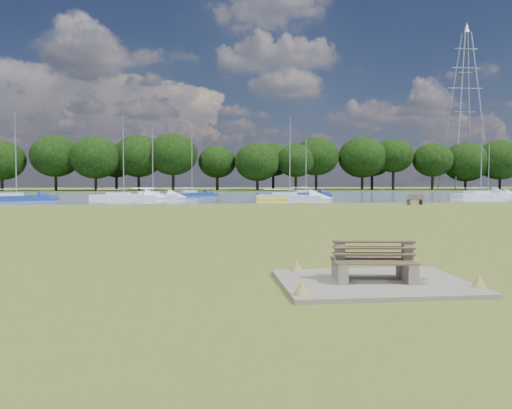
{
  "coord_description": "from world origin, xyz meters",
  "views": [
    {
      "loc": [
        -3.84,
        -24.82,
        2.41
      ],
      "look_at": [
        -1.37,
        -2.0,
        1.21
      ],
      "focal_mm": 35.0,
      "sensor_mm": 36.0,
      "label": 1
    }
  ],
  "objects": [
    {
      "name": "tree_line",
      "position": [
        -4.55,
        68.0,
        6.06
      ],
      "size": [
        131.49,
        8.42,
        10.2
      ],
      "color": "black",
      "rests_on": "far_bank"
    },
    {
      "name": "kayak",
      "position": [
        3.24,
        25.74,
        0.21
      ],
      "size": [
        3.11,
        0.74,
        0.31
      ],
      "primitive_type": "cube",
      "rotation": [
        0.0,
        0.0,
        0.0
      ],
      "color": "yellow",
      "rests_on": "river"
    },
    {
      "name": "pylon",
      "position": [
        48.21,
        70.0,
        20.63
      ],
      "size": [
        7.22,
        5.06,
        32.97
      ],
      "color": "#9D9FA2",
      "rests_on": "far_bank"
    },
    {
      "name": "concrete_pad",
      "position": [
        0.0,
        -14.0,
        0.05
      ],
      "size": [
        4.2,
        3.2,
        0.1
      ],
      "primitive_type": "cube",
      "color": "gray",
      "rests_on": "ground"
    },
    {
      "name": "far_bank",
      "position": [
        0.0,
        72.0,
        0.0
      ],
      "size": [
        220.0,
        20.0,
        0.4
      ],
      "primitive_type": "cube",
      "color": "#4C6626",
      "rests_on": "ground"
    },
    {
      "name": "river",
      "position": [
        0.0,
        42.0,
        0.0
      ],
      "size": [
        220.0,
        40.0,
        0.1
      ],
      "primitive_type": "cube",
      "color": "slate",
      "rests_on": "ground"
    },
    {
      "name": "sailboat_8",
      "position": [
        9.62,
        39.41,
        0.54
      ],
      "size": [
        6.18,
        2.77,
        7.48
      ],
      "rotation": [
        0.0,
        0.0,
        0.19
      ],
      "color": "navy",
      "rests_on": "river"
    },
    {
      "name": "sailboat_2",
      "position": [
        -5.22,
        40.68,
        0.54
      ],
      "size": [
        5.76,
        3.51,
        8.41
      ],
      "rotation": [
        0.0,
        0.0,
        0.38
      ],
      "color": "navy",
      "rests_on": "river"
    },
    {
      "name": "sailboat_0",
      "position": [
        33.18,
        36.5,
        0.44
      ],
      "size": [
        6.36,
        3.28,
        6.87
      ],
      "rotation": [
        0.0,
        0.0,
        -0.27
      ],
      "color": "silver",
      "rests_on": "river"
    },
    {
      "name": "sailboat_7",
      "position": [
        29.78,
        32.47,
        0.57
      ],
      "size": [
        7.75,
        4.03,
        10.19
      ],
      "rotation": [
        0.0,
        0.0,
        0.27
      ],
      "color": "silver",
      "rests_on": "river"
    },
    {
      "name": "sailboat_4",
      "position": [
        5.72,
        29.62,
        0.53
      ],
      "size": [
        7.35,
        4.33,
        9.07
      ],
      "rotation": [
        0.0,
        0.0,
        -0.35
      ],
      "color": "silver",
      "rests_on": "river"
    },
    {
      "name": "sailboat_3",
      "position": [
        -12.8,
        33.11,
        0.52
      ],
      "size": [
        7.4,
        2.3,
        9.56
      ],
      "rotation": [
        0.0,
        0.0,
        0.03
      ],
      "color": "silver",
      "rests_on": "river"
    },
    {
      "name": "sailboat_1",
      "position": [
        -9.69,
        34.88,
        0.55
      ],
      "size": [
        6.53,
        3.55,
        8.64
      ],
      "rotation": [
        0.0,
        0.0,
        -0.3
      ],
      "color": "silver",
      "rests_on": "river"
    },
    {
      "name": "bench_pair",
      "position": [
        -0.0,
        -14.0,
        0.5
      ],
      "size": [
        1.94,
        1.28,
        0.99
      ],
      "rotation": [
        0.0,
        0.0,
        -0.12
      ],
      "color": "gray",
      "rests_on": "concrete_pad"
    },
    {
      "name": "ground",
      "position": [
        0.0,
        0.0,
        0.0
      ],
      "size": [
        220.0,
        220.0,
        0.0
      ],
      "primitive_type": "plane",
      "color": "olive"
    },
    {
      "name": "riverbank_bench",
      "position": [
        15.54,
        18.83,
        0.49
      ],
      "size": [
        1.64,
        0.85,
        0.97
      ],
      "rotation": [
        0.0,
        0.0,
        0.25
      ],
      "color": "brown",
      "rests_on": "ground"
    },
    {
      "name": "sailboat_6",
      "position": [
        -23.05,
        29.14,
        0.59
      ],
      "size": [
        6.56,
        4.28,
        9.18
      ],
      "rotation": [
        0.0,
        0.0,
        0.43
      ],
      "color": "navy",
      "rests_on": "river"
    }
  ]
}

